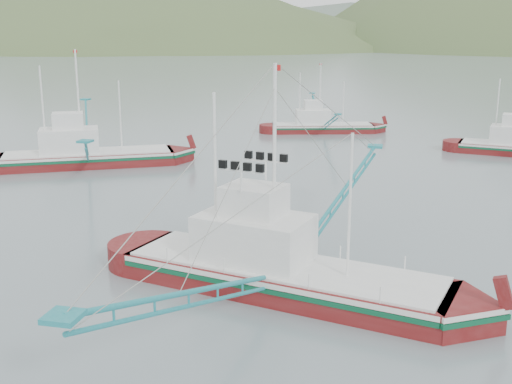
# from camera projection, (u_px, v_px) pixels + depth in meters

# --- Properties ---
(ground) EXTENTS (1200.00, 1200.00, 0.00)m
(ground) POSITION_uv_depth(u_px,v_px,m) (230.00, 281.00, 32.92)
(ground) COLOR slate
(ground) RESTS_ON ground
(main_boat) EXTENTS (16.80, 28.92, 11.91)m
(main_boat) POSITION_uv_depth(u_px,v_px,m) (280.00, 248.00, 31.09)
(main_boat) COLOR #5D0E0E
(main_boat) RESTS_ON ground
(bg_boat_far) EXTENTS (12.89, 22.13, 9.13)m
(bg_boat_far) POSITION_uv_depth(u_px,v_px,m) (322.00, 119.00, 79.17)
(bg_boat_far) COLOR #5D0E0E
(bg_boat_far) RESTS_ON ground
(bg_boat_left) EXTENTS (17.49, 26.77, 11.58)m
(bg_boat_left) POSITION_uv_depth(u_px,v_px,m) (86.00, 141.00, 59.69)
(bg_boat_left) COLOR #5D0E0E
(bg_boat_left) RESTS_ON ground
(headland_left) EXTENTS (448.00, 308.00, 210.00)m
(headland_left) POSITION_uv_depth(u_px,v_px,m) (106.00, 48.00, 411.78)
(headland_left) COLOR #475C2F
(headland_left) RESTS_ON ground
(ridge_distant) EXTENTS (960.00, 400.00, 240.00)m
(ridge_distant) POSITION_uv_depth(u_px,v_px,m) (433.00, 43.00, 555.08)
(ridge_distant) COLOR slate
(ridge_distant) RESTS_ON ground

